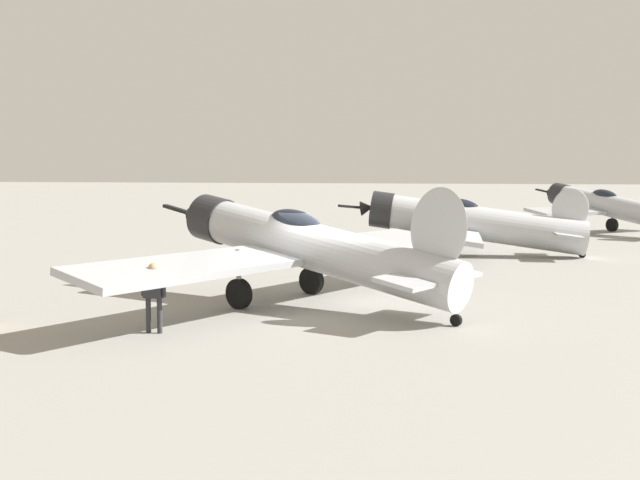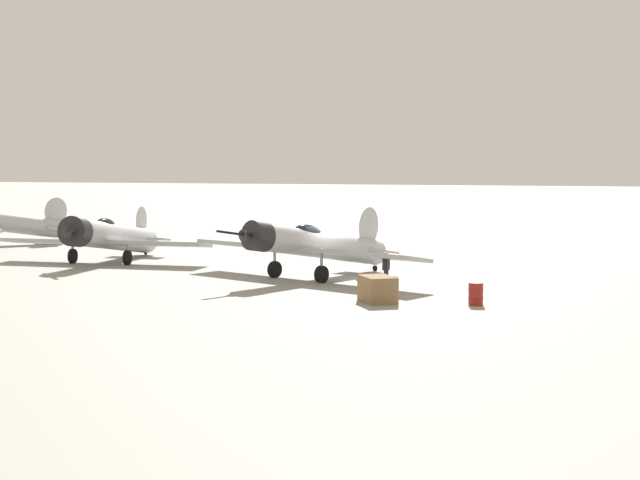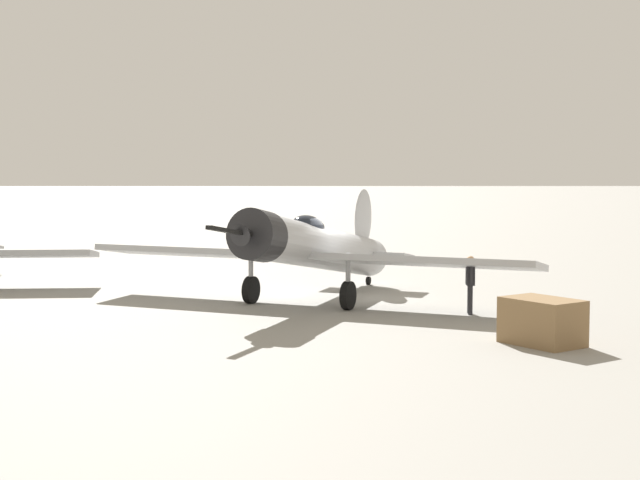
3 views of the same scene
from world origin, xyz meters
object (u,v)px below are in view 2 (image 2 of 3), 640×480
ground_crew_mechanic (386,266)px  fuel_drum (476,294)px  airplane_mid_apron (109,237)px  equipment_crate (378,289)px  airplane_foreground (313,245)px

ground_crew_mechanic → fuel_drum: size_ratio=1.82×
airplane_mid_apron → equipment_crate: (-10.54, -18.27, -0.90)m
airplane_mid_apron → fuel_drum: bearing=61.6°
ground_crew_mechanic → airplane_mid_apron: bearing=-15.5°
airplane_mid_apron → ground_crew_mechanic: airplane_mid_apron is taller
airplane_mid_apron → equipment_crate: size_ratio=5.88×
airplane_foreground → ground_crew_mechanic: 4.91m
ground_crew_mechanic → fuel_drum: (-3.97, -4.63, -0.52)m
airplane_foreground → airplane_mid_apron: size_ratio=1.10×
airplane_foreground → fuel_drum: size_ratio=15.08×
equipment_crate → fuel_drum: bearing=-82.7°
ground_crew_mechanic → fuel_drum: ground_crew_mechanic is taller
ground_crew_mechanic → equipment_crate: 4.56m
airplane_foreground → airplane_mid_apron: (3.69, 13.17, -0.19)m
airplane_foreground → fuel_drum: bearing=78.7°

